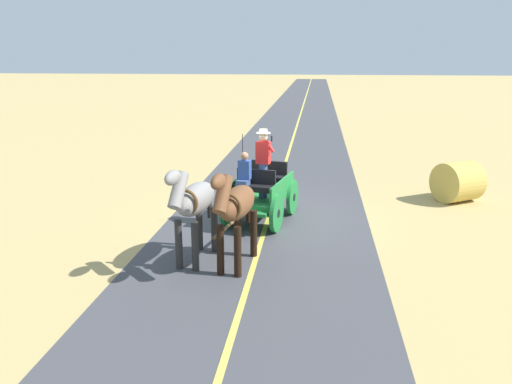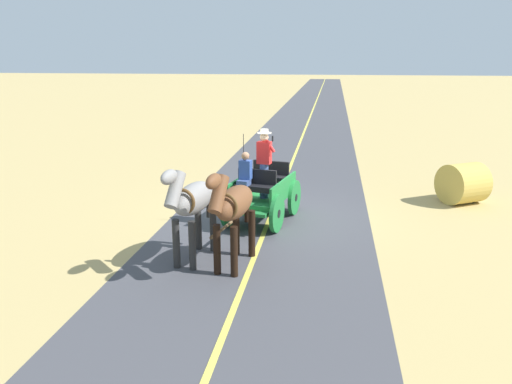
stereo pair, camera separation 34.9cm
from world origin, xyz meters
name	(u,v)px [view 1 (the left image)]	position (x,y,z in m)	size (l,w,h in m)	color
ground_plane	(269,215)	(0.00, 0.00, 0.00)	(200.00, 200.00, 0.00)	tan
road_surface	(269,215)	(0.00, 0.00, 0.00)	(5.32, 160.00, 0.01)	#424247
road_centre_stripe	(269,215)	(0.00, 0.00, 0.01)	(0.12, 160.00, 0.00)	#DBCC4C
horse_drawn_carriage	(261,191)	(0.19, 0.52, 0.82)	(1.88, 4.51, 2.50)	#1E7233
horse_near_side	(236,206)	(0.35, 3.58, 1.32)	(0.81, 2.15, 2.21)	brown
horse_off_side	(194,202)	(1.26, 3.39, 1.32)	(0.81, 2.15, 2.21)	gray
hay_bale	(458,182)	(-5.48, -2.04, 0.60)	(1.20, 1.20, 1.10)	gold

